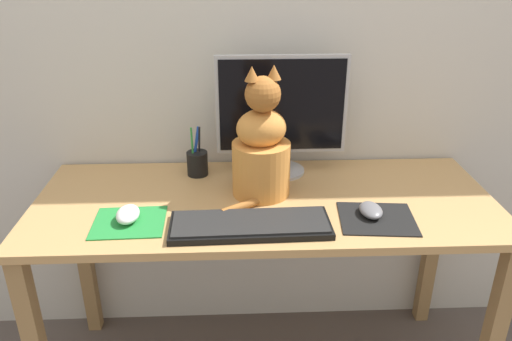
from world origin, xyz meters
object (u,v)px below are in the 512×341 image
Objects in this scene: cat at (261,149)px; pen_cup at (197,162)px; computer_mouse_left at (128,214)px; computer_mouse_right at (371,210)px; monitor at (282,112)px; keyboard at (250,225)px.

pen_cup is (-0.21, 0.15, -0.11)m from cat.
pen_cup is (0.18, 0.32, 0.02)m from computer_mouse_left.
cat is at bearing 153.06° from computer_mouse_right.
monitor is at bearing 34.67° from computer_mouse_left.
monitor is 4.43× the size of computer_mouse_right.
computer_mouse_right is at bearing -30.71° from pen_cup.
computer_mouse_right is at bearing 0.17° from computer_mouse_left.
keyboard is 0.41m from pen_cup.
pen_cup is at bearing -178.27° from monitor.
monitor is 0.19m from cat.
cat is at bearing -35.78° from pen_cup.
pen_cup reaches higher than computer_mouse_right.
computer_mouse_right is at bearing 7.35° from keyboard.
computer_mouse_right is at bearing -41.22° from cat.
computer_mouse_right is (0.36, 0.06, 0.01)m from keyboard.
pen_cup reaches higher than computer_mouse_left.
monitor reaches higher than computer_mouse_right.
pen_cup is at bearing 129.94° from cat.
monitor is 0.61m from computer_mouse_left.
cat is at bearing 77.57° from keyboard.
computer_mouse_left is (-0.47, -0.33, -0.20)m from monitor.
monitor is 1.06× the size of cat.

